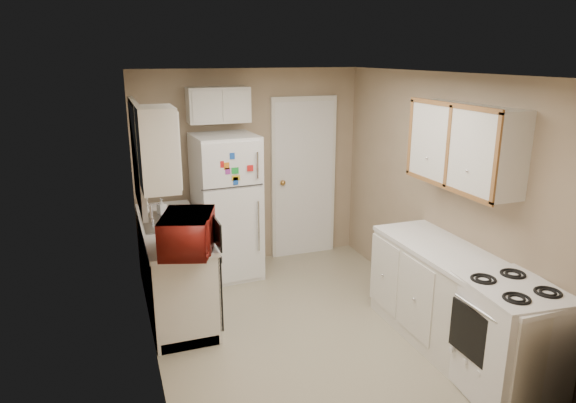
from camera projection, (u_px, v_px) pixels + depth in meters
name	position (u px, v px, depth m)	size (l,w,h in m)	color
floor	(305.00, 329.00, 4.95)	(3.80, 3.80, 0.00)	#B9AF94
ceiling	(308.00, 74.00, 4.29)	(3.80, 3.80, 0.00)	white
wall_left	(147.00, 228.00, 4.17)	(3.80, 3.80, 0.00)	tan
wall_right	(438.00, 197.00, 5.07)	(3.80, 3.80, 0.00)	tan
wall_back	(250.00, 168.00, 6.34)	(2.80, 2.80, 0.00)	tan
wall_front	(431.00, 303.00, 2.90)	(2.80, 2.80, 0.00)	tan
left_counter	(175.00, 266.00, 5.29)	(0.60, 1.80, 0.90)	silver
dishwasher	(214.00, 282.00, 4.83)	(0.03, 0.58, 0.72)	black
sink	(170.00, 224.00, 5.31)	(0.54, 0.74, 0.16)	gray
microwave	(188.00, 235.00, 4.43)	(0.34, 0.61, 0.41)	maroon
soap_bottle	(162.00, 205.00, 5.49)	(0.08, 0.08, 0.17)	white
window_blinds	(138.00, 156.00, 5.02)	(0.10, 0.98, 1.08)	silver
upper_cabinet_left	(158.00, 149.00, 4.25)	(0.30, 0.45, 0.70)	silver
refrigerator	(226.00, 207.00, 5.98)	(0.70, 0.68, 1.69)	white
cabinet_over_fridge	(218.00, 105.00, 5.85)	(0.70, 0.30, 0.40)	silver
interior_door	(304.00, 179.00, 6.58)	(0.86, 0.06, 2.08)	white
right_counter	(457.00, 306.00, 4.46)	(0.60, 2.00, 0.90)	silver
stove	(507.00, 342.00, 3.90)	(0.61, 0.75, 0.91)	white
upper_cabinet_right	(464.00, 146.00, 4.41)	(0.30, 1.20, 0.70)	silver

